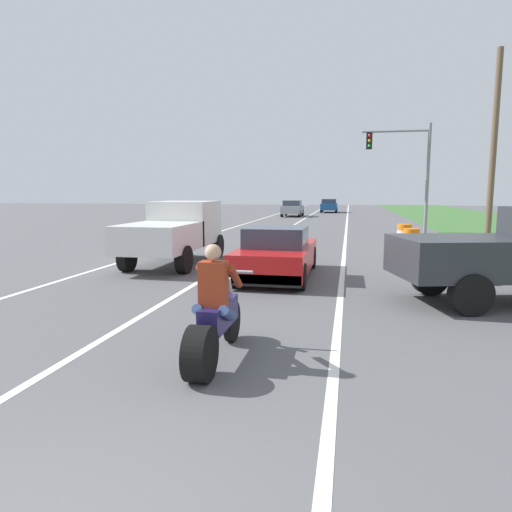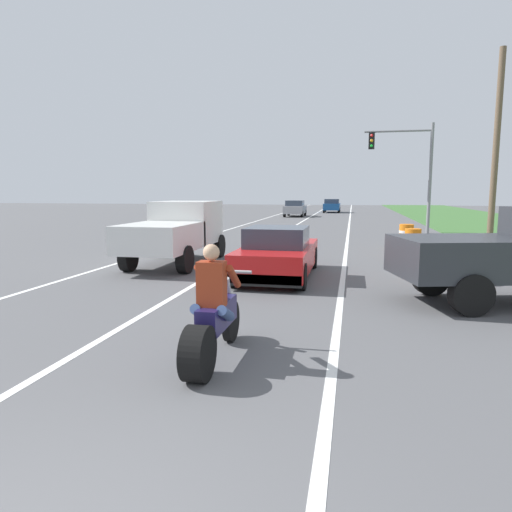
{
  "view_description": "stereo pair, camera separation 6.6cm",
  "coord_description": "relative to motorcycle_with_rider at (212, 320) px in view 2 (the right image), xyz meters",
  "views": [
    {
      "loc": [
        1.94,
        -1.81,
        2.29
      ],
      "look_at": [
        0.1,
        7.21,
        1.0
      ],
      "focal_mm": 32.07,
      "sensor_mm": 36.0,
      "label": 1
    },
    {
      "loc": [
        2.0,
        -1.79,
        2.29
      ],
      "look_at": [
        0.1,
        7.21,
        1.0
      ],
      "focal_mm": 32.07,
      "sensor_mm": 36.0,
      "label": 2
    }
  ],
  "objects": [
    {
      "name": "pickup_truck_left_lane_white",
      "position": [
        -3.67,
        8.01,
        0.51
      ],
      "size": [
        2.02,
        4.8,
        1.98
      ],
      "color": "silver",
      "rests_on": "ground"
    },
    {
      "name": "lane_stripe_right_solid",
      "position": [
        1.59,
        16.13,
        -0.59
      ],
      "size": [
        0.14,
        120.0,
        0.01
      ],
      "primitive_type": "cube",
      "color": "white",
      "rests_on": "ground"
    },
    {
      "name": "construction_barrel_far",
      "position": [
        3.94,
        13.54,
        -0.09
      ],
      "size": [
        0.58,
        0.58,
        1.0
      ],
      "color": "orange",
      "rests_on": "ground"
    },
    {
      "name": "traffic_light_mast_near",
      "position": [
        4.84,
        21.16,
        3.34
      ],
      "size": [
        3.68,
        0.34,
        6.0
      ],
      "color": "gray",
      "rests_on": "ground"
    },
    {
      "name": "lane_stripe_left_solid",
      "position": [
        -5.61,
        16.13,
        -0.59
      ],
      "size": [
        0.14,
        120.0,
        0.01
      ],
      "primitive_type": "cube",
      "color": "white",
      "rests_on": "ground"
    },
    {
      "name": "distant_car_far_ahead",
      "position": [
        -3.48,
        37.1,
        0.18
      ],
      "size": [
        1.8,
        4.0,
        1.5
      ],
      "color": "#99999E",
      "rests_on": "ground"
    },
    {
      "name": "sports_car_red",
      "position": [
        -0.15,
        6.41,
        0.04
      ],
      "size": [
        1.84,
        4.3,
        1.37
      ],
      "color": "red",
      "rests_on": "ground"
    },
    {
      "name": "utility_pole_roadside",
      "position": [
        7.18,
        14.0,
        3.27
      ],
      "size": [
        0.24,
        0.24,
        7.72
      ],
      "primitive_type": "cylinder",
      "color": "brown",
      "rests_on": "ground"
    },
    {
      "name": "distant_car_further_ahead",
      "position": [
        -0.48,
        46.26,
        0.18
      ],
      "size": [
        1.8,
        4.0,
        1.5
      ],
      "color": "#194C8C",
      "rests_on": "ground"
    },
    {
      "name": "construction_barrel_mid",
      "position": [
        3.91,
        11.24,
        -0.09
      ],
      "size": [
        0.58,
        0.58,
        1.0
      ],
      "color": "orange",
      "rests_on": "ground"
    },
    {
      "name": "lane_stripe_centre_dashed",
      "position": [
        -2.01,
        16.13,
        -0.59
      ],
      "size": [
        0.14,
        120.0,
        0.01
      ],
      "primitive_type": "cube",
      "color": "white",
      "rests_on": "ground"
    },
    {
      "name": "motorcycle_with_rider",
      "position": [
        0.0,
        0.0,
        0.0
      ],
      "size": [
        0.7,
        2.21,
        1.62
      ],
      "color": "black",
      "rests_on": "ground"
    },
    {
      "name": "construction_barrel_nearest",
      "position": [
        4.13,
        6.57,
        -0.09
      ],
      "size": [
        0.58,
        0.58,
        1.0
      ],
      "color": "orange",
      "rests_on": "ground"
    }
  ]
}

